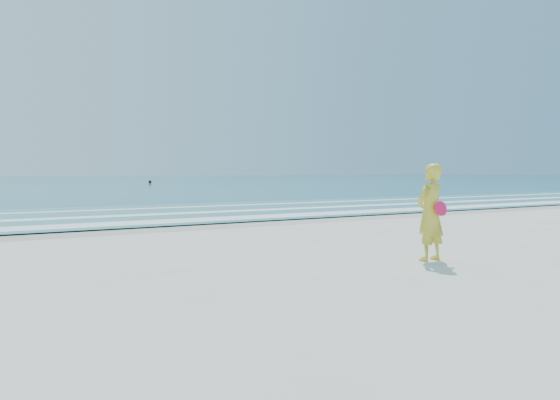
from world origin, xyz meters
TOP-DOWN VIEW (x-y plane):
  - ground at (0.00, 0.00)m, footprint 400.00×400.00m
  - wet_sand at (0.00, 9.00)m, footprint 400.00×2.40m
  - shallow at (0.00, 14.00)m, footprint 400.00×10.00m
  - foam_near at (0.00, 10.30)m, footprint 400.00×1.40m
  - foam_mid at (0.00, 13.20)m, footprint 400.00×0.90m
  - foam_far at (0.00, 16.50)m, footprint 400.00×0.60m
  - buoy at (17.40, 65.27)m, footprint 0.42×0.42m
  - woman at (1.79, 0.79)m, footprint 0.70×0.51m

SIDE VIEW (x-z plane):
  - ground at x=0.00m, z-range 0.00..0.00m
  - wet_sand at x=0.00m, z-range 0.00..0.00m
  - shallow at x=0.00m, z-range 0.04..0.05m
  - foam_near at x=0.00m, z-range 0.05..0.06m
  - foam_mid at x=0.00m, z-range 0.05..0.06m
  - foam_far at x=0.00m, z-range 0.05..0.06m
  - buoy at x=17.40m, z-range 0.04..0.46m
  - woman at x=1.79m, z-range 0.00..1.77m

